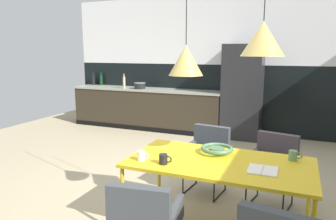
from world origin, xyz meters
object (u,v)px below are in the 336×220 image
(refrigerator_column, at_px, (242,92))
(mug_white_ceramic, at_px, (293,155))
(mug_dark_espresso, at_px, (164,159))
(dining_table, at_px, (219,165))
(cooking_pot, at_px, (140,86))
(pendant_lamp_over_table_near, at_px, (186,60))
(bottle_oil_tall, at_px, (93,79))
(pendant_lamp_over_table_far, at_px, (263,39))
(fruit_bowl, at_px, (217,149))
(armchair_facing_counter, at_px, (274,160))
(bottle_vinegar_dark, at_px, (101,80))
(armchair_corner_seat, at_px, (144,217))
(armchair_near_window, at_px, (208,151))
(mug_short_terracotta, at_px, (142,156))
(open_book, at_px, (263,170))
(bottle_wine_green, at_px, (124,82))

(refrigerator_column, relative_size, mug_white_ceramic, 15.34)
(mug_dark_espresso, bearing_deg, dining_table, 31.30)
(cooking_pot, bearing_deg, dining_table, -52.71)
(dining_table, bearing_deg, pendant_lamp_over_table_near, -178.59)
(bottle_oil_tall, distance_m, pendant_lamp_over_table_far, 5.86)
(fruit_bowl, distance_m, mug_dark_espresso, 0.60)
(armchair_facing_counter, distance_m, cooking_pot, 4.05)
(bottle_vinegar_dark, bearing_deg, mug_dark_espresso, -49.77)
(armchair_corner_seat, relative_size, fruit_bowl, 2.51)
(refrigerator_column, bearing_deg, fruit_bowl, -84.57)
(mug_dark_espresso, distance_m, bottle_oil_tall, 5.41)
(armchair_corner_seat, bearing_deg, pendant_lamp_over_table_far, 39.59)
(armchair_near_window, relative_size, mug_short_terracotta, 6.63)
(refrigerator_column, distance_m, armchair_corner_seat, 4.39)
(dining_table, relative_size, pendant_lamp_over_table_far, 1.44)
(pendant_lamp_over_table_far, bearing_deg, bottle_vinegar_dark, 137.69)
(fruit_bowl, xyz_separation_m, mug_short_terracotta, (-0.59, -0.48, 0.00))
(cooking_pot, xyz_separation_m, bottle_vinegar_dark, (-1.23, 0.32, 0.06))
(armchair_corner_seat, height_order, bottle_vinegar_dark, bottle_vinegar_dark)
(open_book, bearing_deg, armchair_corner_seat, -135.96)
(bottle_oil_tall, bearing_deg, open_book, -40.76)
(fruit_bowl, bearing_deg, dining_table, -69.79)
(dining_table, height_order, armchair_near_window, armchair_near_window)
(bottle_oil_tall, bearing_deg, bottle_wine_green, -17.57)
(bottle_wine_green, height_order, pendant_lamp_over_table_far, pendant_lamp_over_table_far)
(refrigerator_column, height_order, pendant_lamp_over_table_near, pendant_lamp_over_table_near)
(armchair_near_window, bearing_deg, bottle_vinegar_dark, -32.18)
(dining_table, xyz_separation_m, mug_short_terracotta, (-0.66, -0.26, 0.09))
(dining_table, height_order, bottle_oil_tall, bottle_oil_tall)
(bottle_vinegar_dark, xyz_separation_m, pendant_lamp_over_table_near, (3.52, -3.77, 0.61))
(mug_short_terracotta, bearing_deg, fruit_bowl, 39.06)
(armchair_near_window, bearing_deg, fruit_bowl, 119.38)
(cooking_pot, relative_size, bottle_wine_green, 0.77)
(armchair_facing_counter, height_order, cooking_pot, cooking_pot)
(refrigerator_column, height_order, fruit_bowl, refrigerator_column)
(pendant_lamp_over_table_far, bearing_deg, refrigerator_column, 101.46)
(cooking_pot, bearing_deg, armchair_near_window, -48.41)
(open_book, distance_m, bottle_oil_tall, 5.89)
(armchair_near_window, distance_m, bottle_oil_tall, 4.71)
(pendant_lamp_over_table_far, bearing_deg, pendant_lamp_over_table_near, 176.68)
(fruit_bowl, bearing_deg, pendant_lamp_over_table_near, -139.07)
(cooking_pot, height_order, pendant_lamp_over_table_near, pendant_lamp_over_table_near)
(dining_table, relative_size, armchair_facing_counter, 2.08)
(dining_table, xyz_separation_m, armchair_corner_seat, (-0.36, -0.83, -0.16))
(mug_short_terracotta, bearing_deg, dining_table, 21.61)
(mug_dark_espresso, relative_size, pendant_lamp_over_table_far, 0.10)
(open_book, bearing_deg, mug_white_ceramic, 58.43)
(cooking_pot, relative_size, bottle_vinegar_dark, 0.81)
(armchair_near_window, distance_m, mug_white_ceramic, 1.18)
(armchair_corner_seat, distance_m, mug_dark_espresso, 0.62)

